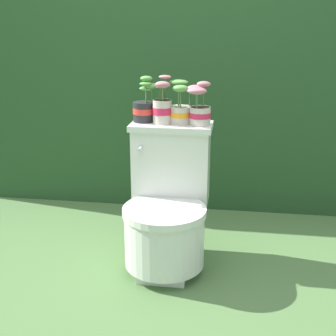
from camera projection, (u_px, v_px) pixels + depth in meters
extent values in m
plane|color=#4C703D|center=(163.00, 269.00, 2.47)|extent=(12.00, 12.00, 0.00)
cube|color=#234723|center=(191.00, 97.00, 3.49)|extent=(3.03, 0.92, 1.41)
cube|color=silver|center=(165.00, 267.00, 2.44)|extent=(0.24, 0.29, 0.05)
cylinder|color=silver|center=(164.00, 239.00, 2.39)|extent=(0.41, 0.41, 0.27)
cylinder|color=silver|center=(164.00, 211.00, 2.35)|extent=(0.42, 0.42, 0.04)
cube|color=silver|center=(171.00, 166.00, 2.52)|extent=(0.40, 0.20, 0.40)
cube|color=silver|center=(171.00, 126.00, 2.46)|extent=(0.43, 0.23, 0.03)
cylinder|color=silver|center=(140.00, 149.00, 2.39)|extent=(0.02, 0.05, 0.02)
cylinder|color=#262628|center=(143.00, 112.00, 2.48)|extent=(0.11, 0.11, 0.10)
cylinder|color=red|center=(143.00, 111.00, 2.48)|extent=(0.11, 0.11, 0.03)
cylinder|color=#332319|center=(143.00, 103.00, 2.47)|extent=(0.10, 0.10, 0.01)
cylinder|color=#4C753D|center=(146.00, 94.00, 2.43)|extent=(0.01, 0.01, 0.09)
ellipsoid|color=#569342|center=(146.00, 84.00, 2.41)|extent=(0.07, 0.05, 0.02)
cylinder|color=#4C753D|center=(152.00, 95.00, 2.44)|extent=(0.01, 0.01, 0.08)
ellipsoid|color=#569342|center=(152.00, 86.00, 2.43)|extent=(0.08, 0.05, 0.03)
cylinder|color=#4C753D|center=(147.00, 91.00, 2.44)|extent=(0.01, 0.01, 0.12)
ellipsoid|color=#569342|center=(146.00, 79.00, 2.42)|extent=(0.07, 0.05, 0.03)
cylinder|color=#4C753D|center=(147.00, 96.00, 2.45)|extent=(0.01, 0.01, 0.06)
ellipsoid|color=#569342|center=(146.00, 89.00, 2.44)|extent=(0.08, 0.05, 0.03)
cylinder|color=beige|center=(162.00, 112.00, 2.44)|extent=(0.10, 0.10, 0.12)
cylinder|color=#D1234C|center=(162.00, 111.00, 2.43)|extent=(0.10, 0.10, 0.04)
cylinder|color=#332319|center=(162.00, 101.00, 2.42)|extent=(0.09, 0.09, 0.01)
cylinder|color=#4C753D|center=(160.00, 94.00, 2.41)|extent=(0.01, 0.01, 0.06)
ellipsoid|color=#B26B75|center=(160.00, 87.00, 2.40)|extent=(0.05, 0.04, 0.01)
cylinder|color=#4C753D|center=(165.00, 89.00, 2.42)|extent=(0.01, 0.01, 0.11)
ellipsoid|color=#B26B75|center=(165.00, 77.00, 2.40)|extent=(0.07, 0.05, 0.02)
cylinder|color=#4C753D|center=(163.00, 94.00, 2.38)|extent=(0.01, 0.01, 0.07)
ellipsoid|color=#B26B75|center=(163.00, 85.00, 2.37)|extent=(0.08, 0.05, 0.03)
cylinder|color=beige|center=(180.00, 115.00, 2.44)|extent=(0.11, 0.11, 0.09)
cylinder|color=orange|center=(180.00, 114.00, 2.44)|extent=(0.12, 0.12, 0.03)
cylinder|color=#332319|center=(181.00, 107.00, 2.43)|extent=(0.11, 0.11, 0.01)
cylinder|color=#4C753D|center=(179.00, 95.00, 2.42)|extent=(0.01, 0.01, 0.12)
ellipsoid|color=#569342|center=(179.00, 82.00, 2.40)|extent=(0.10, 0.07, 0.03)
cylinder|color=#4C753D|center=(190.00, 99.00, 2.41)|extent=(0.01, 0.01, 0.08)
ellipsoid|color=#569342|center=(190.00, 89.00, 2.40)|extent=(0.06, 0.04, 0.03)
cylinder|color=#4C753D|center=(181.00, 99.00, 2.38)|extent=(0.01, 0.01, 0.09)
ellipsoid|color=#569342|center=(181.00, 88.00, 2.36)|extent=(0.08, 0.06, 0.04)
cylinder|color=beige|center=(200.00, 116.00, 2.40)|extent=(0.11, 0.11, 0.09)
cylinder|color=#D1234C|center=(200.00, 115.00, 2.40)|extent=(0.11, 0.11, 0.03)
cylinder|color=#332319|center=(200.00, 108.00, 2.39)|extent=(0.10, 0.10, 0.01)
cylinder|color=#4C753D|center=(197.00, 101.00, 2.34)|extent=(0.01, 0.01, 0.08)
ellipsoid|color=#B26B75|center=(197.00, 91.00, 2.33)|extent=(0.10, 0.07, 0.03)
cylinder|color=#4C753D|center=(196.00, 99.00, 2.37)|extent=(0.01, 0.01, 0.08)
ellipsoid|color=#B26B75|center=(196.00, 88.00, 2.36)|extent=(0.10, 0.07, 0.04)
cylinder|color=#4C753D|center=(204.00, 97.00, 2.37)|extent=(0.01, 0.01, 0.11)
ellipsoid|color=#B26B75|center=(204.00, 84.00, 2.35)|extent=(0.07, 0.05, 0.03)
cylinder|color=#4C753D|center=(196.00, 99.00, 2.38)|extent=(0.01, 0.01, 0.08)
ellipsoid|color=#B26B75|center=(196.00, 90.00, 2.36)|extent=(0.07, 0.05, 0.02)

